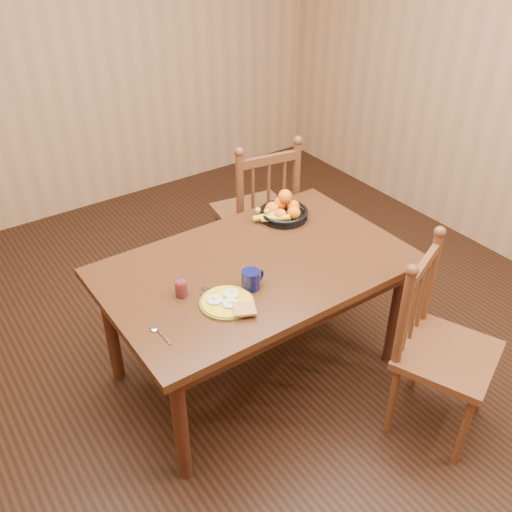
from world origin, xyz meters
TOP-DOWN VIEW (x-y plane):
  - room at (0.00, 0.00)m, footprint 4.52×5.02m
  - dining_table at (0.00, 0.00)m, footprint 1.60×1.00m
  - chair_far at (0.54, 0.76)m, footprint 0.56×0.54m
  - chair_near at (0.53, -0.83)m, footprint 0.60×0.59m
  - breakfast_plate at (-0.30, -0.20)m, footprint 0.26×0.30m
  - fork at (-0.34, -0.10)m, footprint 0.07×0.18m
  - spoon at (-0.67, -0.19)m, footprint 0.04×0.16m
  - coffee_mug at (-0.14, -0.16)m, footprint 0.13×0.09m
  - juice_glass at (-0.45, -0.01)m, footprint 0.06×0.06m
  - fruit_bowl at (0.41, 0.30)m, footprint 0.32×0.29m

SIDE VIEW (x-z plane):
  - chair_near at x=0.53m, z-range -0.01..1.01m
  - chair_far at x=0.54m, z-range -0.01..1.06m
  - dining_table at x=0.00m, z-range 0.29..1.04m
  - fork at x=-0.34m, z-range 0.75..0.76m
  - spoon at x=-0.67m, z-range 0.75..0.76m
  - breakfast_plate at x=-0.30m, z-range 0.74..0.78m
  - juice_glass at x=-0.45m, z-range 0.75..0.84m
  - fruit_bowl at x=0.41m, z-range 0.71..0.88m
  - coffee_mug at x=-0.14m, z-range 0.75..0.85m
  - room at x=0.00m, z-range -0.01..2.71m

